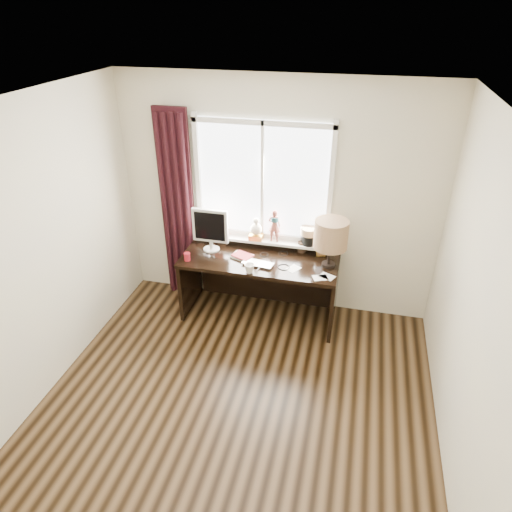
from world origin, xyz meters
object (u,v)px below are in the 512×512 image
(mug, at_px, (249,268))
(desk, at_px, (262,273))
(laptop, at_px, (258,264))
(red_cup, at_px, (187,257))
(monitor, at_px, (210,227))
(table_lamp, at_px, (331,235))

(mug, height_order, desk, mug)
(laptop, relative_size, red_cup, 3.75)
(red_cup, xyz_separation_m, monitor, (0.18, 0.28, 0.23))
(laptop, relative_size, table_lamp, 0.64)
(red_cup, height_order, desk, red_cup)
(monitor, bearing_deg, desk, 2.69)
(monitor, distance_m, table_lamp, 1.31)
(red_cup, relative_size, monitor, 0.18)
(table_lamp, bearing_deg, monitor, 178.13)
(red_cup, distance_m, table_lamp, 1.54)
(mug, bearing_deg, desk, 84.47)
(mug, distance_m, table_lamp, 0.90)
(laptop, height_order, red_cup, red_cup)
(laptop, distance_m, table_lamp, 0.82)
(laptop, height_order, table_lamp, table_lamp)
(laptop, height_order, mug, mug)
(mug, xyz_separation_m, red_cup, (-0.71, 0.09, -0.01))
(laptop, height_order, desk, laptop)
(monitor, bearing_deg, mug, -34.72)
(table_lamp, bearing_deg, mug, -157.12)
(desk, height_order, monitor, monitor)
(red_cup, distance_m, monitor, 0.41)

